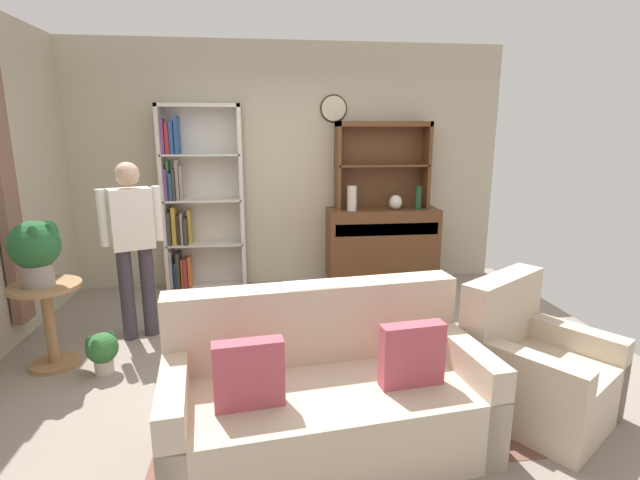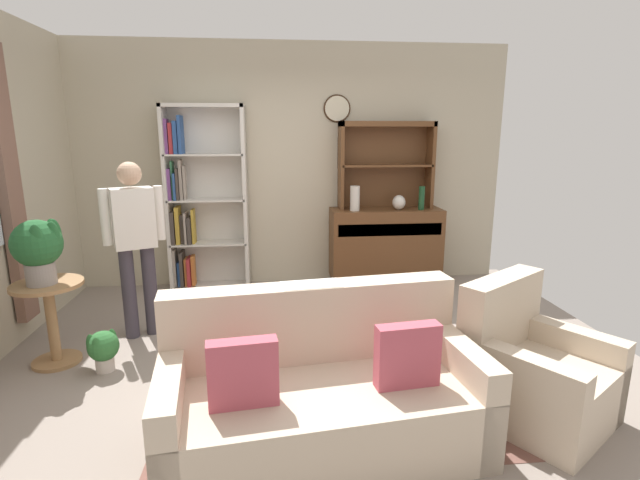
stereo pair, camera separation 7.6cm
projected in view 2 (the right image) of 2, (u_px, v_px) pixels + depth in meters
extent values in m
cube|color=gray|center=(310.00, 361.00, 3.82)|extent=(5.40, 4.60, 0.02)
cube|color=#BCB299|center=(295.00, 167.00, 5.57)|extent=(5.00, 0.06, 2.80)
cylinder|color=beige|center=(337.00, 108.00, 5.43)|extent=(0.28, 0.03, 0.28)
torus|color=#382314|center=(337.00, 108.00, 5.43)|extent=(0.31, 0.02, 0.31)
cube|color=#422816|center=(349.00, 153.00, 5.55)|extent=(0.28, 0.03, 0.36)
cube|color=#7F5B4C|center=(10.00, 188.00, 3.90)|extent=(0.08, 0.24, 2.30)
cube|color=brown|center=(340.00, 377.00, 3.55)|extent=(2.43, 2.09, 0.01)
cube|color=silver|center=(168.00, 200.00, 5.31)|extent=(0.04, 0.30, 2.10)
cube|color=silver|center=(245.00, 199.00, 5.40)|extent=(0.04, 0.30, 2.10)
cube|color=silver|center=(202.00, 106.00, 5.12)|extent=(0.90, 0.30, 0.04)
cube|color=silver|center=(212.00, 286.00, 5.59)|extent=(0.90, 0.30, 0.04)
cube|color=silver|center=(209.00, 198.00, 5.49)|extent=(0.90, 0.01, 2.10)
cube|color=silver|center=(210.00, 243.00, 5.47)|extent=(0.86, 0.30, 0.02)
cube|color=gray|center=(176.00, 267.00, 5.47)|extent=(0.03, 0.17, 0.43)
cube|color=#284C8C|center=(180.00, 273.00, 5.49)|extent=(0.03, 0.15, 0.28)
cube|color=#3F3833|center=(183.00, 268.00, 5.48)|extent=(0.04, 0.23, 0.41)
cube|color=#CC7233|center=(187.00, 271.00, 5.49)|extent=(0.02, 0.17, 0.32)
cube|color=#B22D33|center=(190.00, 271.00, 5.50)|extent=(0.03, 0.22, 0.33)
cube|color=#CC7233|center=(194.00, 270.00, 5.50)|extent=(0.04, 0.13, 0.35)
cube|color=silver|center=(207.00, 200.00, 5.35)|extent=(0.86, 0.30, 0.02)
cube|color=#3F3833|center=(174.00, 227.00, 5.36)|extent=(0.04, 0.23, 0.37)
cube|color=gold|center=(178.00, 225.00, 5.36)|extent=(0.04, 0.20, 0.43)
cube|color=#3F3833|center=(183.00, 229.00, 5.38)|extent=(0.04, 0.12, 0.33)
cube|color=gray|center=(187.00, 228.00, 5.38)|extent=(0.02, 0.24, 0.36)
cube|color=#3F3833|center=(190.00, 230.00, 5.39)|extent=(0.04, 0.23, 0.30)
cube|color=gold|center=(194.00, 226.00, 5.38)|extent=(0.03, 0.15, 0.39)
cube|color=silver|center=(205.00, 155.00, 5.24)|extent=(0.86, 0.30, 0.02)
cube|color=#723F7F|center=(170.00, 184.00, 5.25)|extent=(0.04, 0.18, 0.35)
cube|color=#337247|center=(173.00, 180.00, 5.25)|extent=(0.02, 0.13, 0.43)
cube|color=#284C8C|center=(176.00, 186.00, 5.26)|extent=(0.03, 0.22, 0.30)
cube|color=#3F3833|center=(178.00, 184.00, 5.26)|extent=(0.03, 0.21, 0.35)
cube|color=gray|center=(181.00, 180.00, 5.25)|extent=(0.03, 0.13, 0.44)
cube|color=gray|center=(185.00, 182.00, 5.27)|extent=(0.03, 0.10, 0.38)
cube|color=#723F7F|center=(167.00, 136.00, 5.14)|extent=(0.03, 0.14, 0.38)
cube|color=#B22D33|center=(172.00, 139.00, 5.15)|extent=(0.04, 0.16, 0.33)
cube|color=#284C8C|center=(176.00, 137.00, 5.15)|extent=(0.04, 0.20, 0.35)
cube|color=#284C8C|center=(181.00, 135.00, 5.15)|extent=(0.03, 0.23, 0.41)
cube|color=brown|center=(385.00, 243.00, 5.61)|extent=(1.30, 0.45, 0.82)
cube|color=brown|center=(337.00, 286.00, 5.49)|extent=(0.06, 0.06, 0.10)
cube|color=brown|center=(437.00, 283.00, 5.61)|extent=(0.06, 0.06, 0.10)
cube|color=brown|center=(333.00, 277.00, 5.83)|extent=(0.06, 0.06, 0.10)
cube|color=brown|center=(427.00, 274.00, 5.95)|extent=(0.06, 0.06, 0.10)
cube|color=#492C18|center=(390.00, 230.00, 5.35)|extent=(1.20, 0.01, 0.14)
cube|color=brown|center=(341.00, 166.00, 5.43)|extent=(0.04, 0.26, 1.00)
cube|color=brown|center=(430.00, 165.00, 5.54)|extent=(0.04, 0.26, 1.00)
cube|color=brown|center=(387.00, 124.00, 5.38)|extent=(1.10, 0.26, 0.06)
cube|color=brown|center=(386.00, 165.00, 5.49)|extent=(1.06, 0.26, 0.02)
cube|color=brown|center=(383.00, 165.00, 5.61)|extent=(1.10, 0.01, 1.00)
cylinder|color=beige|center=(355.00, 198.00, 5.37)|extent=(0.11, 0.11, 0.28)
ellipsoid|color=beige|center=(399.00, 202.00, 5.45)|extent=(0.15, 0.15, 0.17)
cylinder|color=#194223|center=(422.00, 198.00, 5.44)|extent=(0.07, 0.07, 0.27)
cube|color=beige|center=(323.00, 416.00, 2.71)|extent=(1.89, 1.06, 0.42)
cube|color=beige|center=(311.00, 321.00, 2.92)|extent=(1.81, 0.41, 0.48)
cube|color=beige|center=(172.00, 421.00, 2.51)|extent=(0.24, 0.86, 0.60)
cube|color=beige|center=(456.00, 385.00, 2.86)|extent=(0.24, 0.86, 0.60)
cube|color=#B74C5B|center=(243.00, 373.00, 2.41)|extent=(0.37, 0.14, 0.36)
cube|color=#B74C5B|center=(407.00, 355.00, 2.60)|extent=(0.37, 0.14, 0.36)
cube|color=white|center=(311.00, 284.00, 2.86)|extent=(0.38, 0.22, 0.00)
cube|color=beige|center=(539.00, 389.00, 3.01)|extent=(1.06, 1.07, 0.40)
cube|color=beige|center=(501.00, 311.00, 3.13)|extent=(0.72, 0.57, 0.48)
cube|color=beige|center=(516.00, 396.00, 2.80)|extent=(0.56, 0.72, 0.55)
cube|color=beige|center=(561.00, 364.00, 3.18)|extent=(0.56, 0.72, 0.55)
cylinder|color=#997047|center=(47.00, 285.00, 3.63)|extent=(0.52, 0.52, 0.03)
cylinder|color=#997047|center=(53.00, 325.00, 3.71)|extent=(0.08, 0.08, 0.64)
cylinder|color=#997047|center=(57.00, 361.00, 3.78)|extent=(0.36, 0.36, 0.03)
cylinder|color=gray|center=(41.00, 273.00, 3.58)|extent=(0.21, 0.21, 0.17)
sphere|color=#235B2D|center=(37.00, 244.00, 3.52)|extent=(0.36, 0.36, 0.36)
ellipsoid|color=#235B2D|center=(53.00, 238.00, 3.51)|extent=(0.11, 0.06, 0.25)
ellipsoid|color=#235B2D|center=(55.00, 235.00, 3.60)|extent=(0.11, 0.06, 0.25)
ellipsoid|color=#235B2D|center=(53.00, 235.00, 3.62)|extent=(0.11, 0.06, 0.25)
ellipsoid|color=#235B2D|center=(36.00, 241.00, 3.41)|extent=(0.11, 0.06, 0.25)
cylinder|color=beige|center=(105.00, 364.00, 3.64)|extent=(0.14, 0.14, 0.11)
sphere|color=#2D6B33|center=(103.00, 346.00, 3.60)|extent=(0.23, 0.23, 0.23)
ellipsoid|color=#2D6B33|center=(97.00, 347.00, 3.52)|extent=(0.07, 0.04, 0.16)
ellipsoid|color=#2D6B33|center=(91.00, 344.00, 3.57)|extent=(0.07, 0.04, 0.16)
ellipsoid|color=#2D6B33|center=(113.00, 339.00, 3.66)|extent=(0.07, 0.04, 0.16)
cylinder|color=#38333D|center=(129.00, 293.00, 4.16)|extent=(0.16, 0.16, 0.82)
cylinder|color=#38333D|center=(150.00, 290.00, 4.25)|extent=(0.16, 0.16, 0.82)
cube|color=silver|center=(133.00, 218.00, 4.05)|extent=(0.39, 0.32, 0.52)
sphere|color=tan|center=(129.00, 174.00, 3.97)|extent=(0.26, 0.26, 0.20)
cylinder|color=silver|center=(105.00, 217.00, 3.94)|extent=(0.11, 0.11, 0.48)
cylinder|color=silver|center=(159.00, 213.00, 4.15)|extent=(0.11, 0.11, 0.48)
cube|color=brown|center=(314.00, 329.00, 3.42)|extent=(0.80, 0.50, 0.03)
cube|color=brown|center=(263.00, 373.00, 3.22)|extent=(0.05, 0.05, 0.39)
cube|color=brown|center=(370.00, 368.00, 3.29)|extent=(0.05, 0.05, 0.39)
cube|color=brown|center=(264.00, 345.00, 3.64)|extent=(0.05, 0.05, 0.39)
cube|color=brown|center=(358.00, 341.00, 3.72)|extent=(0.05, 0.05, 0.39)
cube|color=#284C8C|center=(311.00, 327.00, 3.39)|extent=(0.19, 0.16, 0.02)
cube|color=#723F7F|center=(311.00, 324.00, 3.38)|extent=(0.18, 0.15, 0.03)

